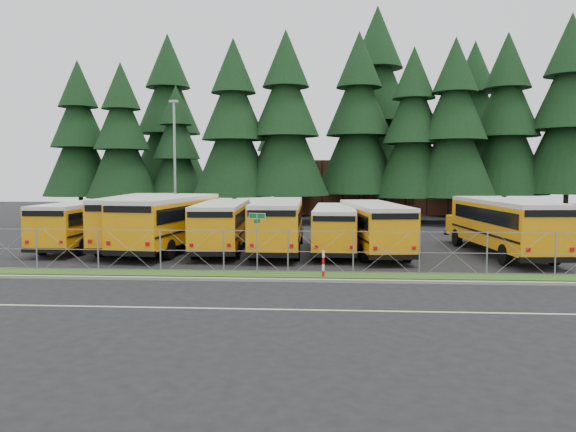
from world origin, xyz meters
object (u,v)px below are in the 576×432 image
Objects in this scene: bus_4 at (278,226)px; street_sign at (257,230)px; bus_5 at (335,229)px; bus_6 at (373,228)px; bus_2 at (172,223)px; light_standard at (175,161)px; bus_east at (502,227)px; bus_1 at (139,222)px; bus_0 at (85,225)px; bus_3 at (223,227)px; striped_bollard at (323,264)px.

bus_4 is 4.08× the size of street_sign.
bus_5 is 2.19m from bus_6.
light_standard reaches higher than bus_2.
bus_5 is 0.85× the size of bus_east.
bus_1 is 9.89m from light_standard.
bus_2 reaches higher than bus_6.
bus_4 is 12.63m from bus_east.
bus_0 is at bearing 179.10° from bus_1.
light_standard is (3.11, 9.29, 4.08)m from bus_0.
bus_4 is 1.13× the size of light_standard.
street_sign is (2.96, -7.61, 0.59)m from bus_3.
light_standard is (-8.84, 10.08, 4.00)m from bus_4.
striped_bollard is at bearing -57.56° from light_standard.
light_standard reaches higher than striped_bollard.
street_sign is at bearing -64.14° from light_standard.
bus_east reaches higher than bus_3.
bus_5 is 0.92× the size of bus_6.
bus_5 is 8.49× the size of striped_bollard.
bus_3 is at bearing -60.84° from light_standard.
bus_2 is 1.11× the size of bus_6.
bus_0 reaches higher than bus_5.
light_standard is (-14.30, 10.46, 4.06)m from bus_6.
bus_3 is 15.92m from bus_east.
bus_6 is at bearing 173.06° from bus_east.
bus_5 is at bearing -39.70° from light_standard.
striped_bollard is (9.03, -8.17, -1.01)m from bus_2.
striped_bollard is (-2.79, -7.65, -0.85)m from bus_6.
bus_1 reaches higher than bus_east.
bus_0 is at bearing -108.52° from light_standard.
street_sign reaches higher than striped_bollard.
bus_3 is at bearing -13.36° from bus_1.
bus_1 reaches higher than bus_5.
bus_2 is 1.11× the size of bus_3.
bus_1 is 1.20× the size of bus_5.
bus_2 is (2.32, -0.84, 0.00)m from bus_1.
bus_1 reaches higher than bus_3.
striped_bollard is at bearing -148.46° from bus_east.
bus_2 reaches higher than bus_4.
bus_2 reaches higher than street_sign.
bus_0 is at bearing 174.95° from bus_4.
bus_3 is 3.92× the size of street_sign.
bus_2 is at bearing 137.85° from striped_bollard.
bus_0 is at bearing 172.53° from bus_3.
bus_2 is at bearing -75.99° from light_standard.
bus_3 is at bearing 126.13° from striped_bollard.
bus_2 is 9.73m from street_sign.
bus_4 is (8.68, -0.98, -0.10)m from bus_1.
bus_3 is at bearing 111.24° from street_sign.
bus_3 is at bearing 176.54° from bus_4.
bus_4 is at bearing 5.74° from bus_2.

